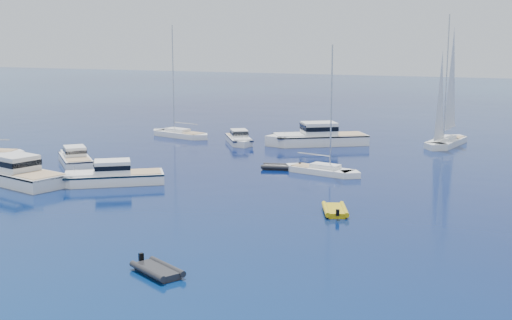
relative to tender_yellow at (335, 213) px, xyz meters
The scene contains 12 objects.
ground 19.61m from the tender_yellow, 120.13° to the right, with size 400.00×400.00×0.00m, color navy.
motor_cruiser_left 21.21m from the tender_yellow, behind, with size 3.12×10.21×2.68m, color white, non-canonical shape.
motor_cruiser_centre 29.27m from the tender_yellow, behind, with size 3.77×12.31×3.23m, color silver, non-canonical shape.
motor_cruiser_far_l 31.51m from the tender_yellow, 164.43° to the left, with size 2.69×8.80×2.31m, color white, non-canonical shape.
motor_cruiser_distant 32.32m from the tender_yellow, 111.08° to the left, with size 4.05×13.24×3.48m, color white, non-canonical shape.
motor_cruiser_horizon 34.30m from the tender_yellow, 126.96° to the left, with size 2.49×8.15×2.14m, color silver, non-canonical shape.
sailboat_centre 14.65m from the tender_yellow, 111.92° to the left, with size 2.22×8.54×12.56m, color white, non-canonical shape.
sailboat_sails_r 36.07m from the tender_yellow, 85.66° to the left, with size 2.82×10.85×15.95m, color white, non-canonical shape.
sailboat_far_l 41.96m from the tender_yellow, 135.72° to the left, with size 2.62×10.08×14.82m, color white, non-canonical shape.
tender_yellow is the anchor object (origin of this frame).
tender_grey_near 17.22m from the tender_yellow, 106.81° to the right, with size 1.92×3.46×0.95m, color black, non-canonical shape.
tender_grey_far 17.21m from the tender_yellow, 125.14° to the left, with size 2.08×3.82×0.95m, color black, non-canonical shape.
Camera 1 is at (23.98, -29.63, 12.69)m, focal length 47.58 mm.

